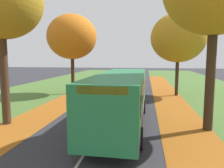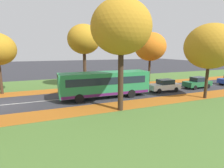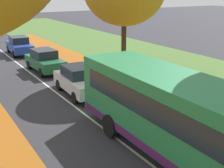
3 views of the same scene
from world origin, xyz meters
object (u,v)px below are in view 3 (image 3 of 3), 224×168
at_px(car_blue_third_in_line, 19,45).
at_px(bus, 183,117).
at_px(car_green_following, 45,61).
at_px(car_white_lead, 79,80).

bearing_deg(car_blue_third_in_line, bus, -90.33).
relative_size(bus, car_blue_third_in_line, 2.44).
relative_size(car_green_following, car_blue_third_in_line, 0.99).
bearing_deg(car_white_lead, bus, -90.23).
bearing_deg(car_white_lead, car_blue_third_in_line, 89.60).
xyz_separation_m(bus, car_blue_third_in_line, (0.13, 21.57, -0.89)).
xyz_separation_m(car_green_following, car_blue_third_in_line, (0.08, 7.19, 0.00)).
relative_size(car_white_lead, car_green_following, 1.01).
distance_m(car_white_lead, car_blue_third_in_line, 13.10).
bearing_deg(car_blue_third_in_line, car_white_lead, -90.40).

